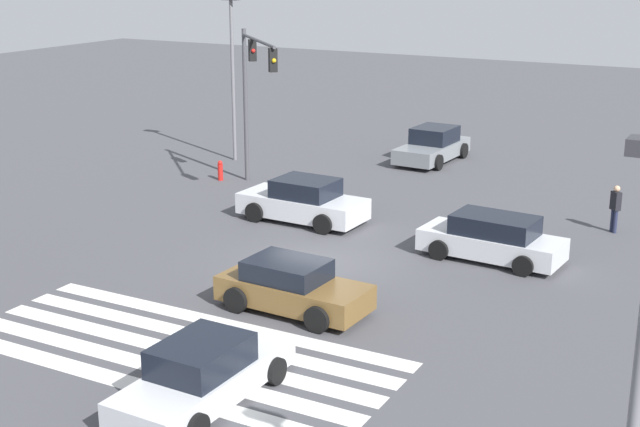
{
  "coord_description": "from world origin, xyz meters",
  "views": [
    {
      "loc": [
        12.57,
        -23.12,
        9.35
      ],
      "look_at": [
        0.0,
        0.0,
        1.6
      ],
      "focal_mm": 50.0,
      "sensor_mm": 36.0,
      "label": 1
    }
  ],
  "objects_px": {
    "car_3": "(292,287)",
    "street_light_pole_a": "(639,372)",
    "car_6": "(492,239)",
    "car_4": "(204,374)",
    "street_light_pole_b": "(232,63)",
    "car_5": "(433,146)",
    "fire_hydrant": "(220,170)",
    "car_2": "(303,202)",
    "traffic_signal_mast": "(253,79)",
    "pedestrian": "(615,206)"
  },
  "relations": [
    {
      "from": "pedestrian",
      "to": "car_3",
      "type": "bearing_deg",
      "value": 15.64
    },
    {
      "from": "car_3",
      "to": "street_light_pole_b",
      "type": "xyz_separation_m",
      "value": [
        -11.52,
        14.45,
        3.85
      ]
    },
    {
      "from": "traffic_signal_mast",
      "to": "car_6",
      "type": "height_order",
      "value": "traffic_signal_mast"
    },
    {
      "from": "street_light_pole_b",
      "to": "traffic_signal_mast",
      "type": "bearing_deg",
      "value": -47.59
    },
    {
      "from": "car_5",
      "to": "street_light_pole_a",
      "type": "height_order",
      "value": "street_light_pole_a"
    },
    {
      "from": "car_5",
      "to": "street_light_pole_b",
      "type": "xyz_separation_m",
      "value": [
        -8.2,
        -4.15,
        3.8
      ]
    },
    {
      "from": "fire_hydrant",
      "to": "car_2",
      "type": "bearing_deg",
      "value": -30.19
    },
    {
      "from": "car_4",
      "to": "car_5",
      "type": "bearing_deg",
      "value": 11.41
    },
    {
      "from": "car_6",
      "to": "car_4",
      "type": "bearing_deg",
      "value": 82.0
    },
    {
      "from": "car_5",
      "to": "car_6",
      "type": "bearing_deg",
      "value": 32.32
    },
    {
      "from": "car_2",
      "to": "street_light_pole_a",
      "type": "distance_m",
      "value": 21.71
    },
    {
      "from": "traffic_signal_mast",
      "to": "fire_hydrant",
      "type": "distance_m",
      "value": 4.62
    },
    {
      "from": "traffic_signal_mast",
      "to": "car_5",
      "type": "bearing_deg",
      "value": 106.2
    },
    {
      "from": "street_light_pole_a",
      "to": "fire_hydrant",
      "type": "xyz_separation_m",
      "value": [
        -19.98,
        19.75,
        -4.01
      ]
    },
    {
      "from": "car_4",
      "to": "street_light_pole_b",
      "type": "relative_size",
      "value": 0.63
    },
    {
      "from": "car_4",
      "to": "car_6",
      "type": "height_order",
      "value": "car_6"
    },
    {
      "from": "car_2",
      "to": "car_4",
      "type": "xyz_separation_m",
      "value": [
        4.75,
        -12.71,
        -0.08
      ]
    },
    {
      "from": "car_2",
      "to": "car_4",
      "type": "bearing_deg",
      "value": 112.65
    },
    {
      "from": "car_6",
      "to": "street_light_pole_a",
      "type": "height_order",
      "value": "street_light_pole_a"
    },
    {
      "from": "street_light_pole_a",
      "to": "car_6",
      "type": "bearing_deg",
      "value": 113.32
    },
    {
      "from": "car_3",
      "to": "street_light_pole_a",
      "type": "xyz_separation_m",
      "value": [
        10.08,
        -8.83,
        3.76
      ]
    },
    {
      "from": "car_4",
      "to": "street_light_pole_b",
      "type": "xyz_separation_m",
      "value": [
        -12.42,
        19.76,
        3.87
      ]
    },
    {
      "from": "car_2",
      "to": "car_5",
      "type": "xyz_separation_m",
      "value": [
        0.53,
        11.19,
        -0.01
      ]
    },
    {
      "from": "street_light_pole_b",
      "to": "fire_hydrant",
      "type": "distance_m",
      "value": 5.64
    },
    {
      "from": "traffic_signal_mast",
      "to": "street_light_pole_b",
      "type": "bearing_deg",
      "value": 177.41
    },
    {
      "from": "car_3",
      "to": "car_5",
      "type": "xyz_separation_m",
      "value": [
        -3.32,
        18.59,
        0.04
      ]
    },
    {
      "from": "traffic_signal_mast",
      "to": "car_4",
      "type": "distance_m",
      "value": 18.39
    },
    {
      "from": "car_4",
      "to": "street_light_pole_b",
      "type": "height_order",
      "value": "street_light_pole_b"
    },
    {
      "from": "car_6",
      "to": "fire_hydrant",
      "type": "height_order",
      "value": "car_6"
    },
    {
      "from": "fire_hydrant",
      "to": "car_6",
      "type": "bearing_deg",
      "value": -18.04
    },
    {
      "from": "car_4",
      "to": "car_5",
      "type": "xyz_separation_m",
      "value": [
        -4.22,
        23.91,
        0.07
      ]
    },
    {
      "from": "car_3",
      "to": "car_5",
      "type": "bearing_deg",
      "value": 102.84
    },
    {
      "from": "street_light_pole_a",
      "to": "street_light_pole_b",
      "type": "height_order",
      "value": "street_light_pole_b"
    },
    {
      "from": "traffic_signal_mast",
      "to": "car_4",
      "type": "bearing_deg",
      "value": -15.95
    },
    {
      "from": "car_4",
      "to": "fire_hydrant",
      "type": "distance_m",
      "value": 19.5
    },
    {
      "from": "car_4",
      "to": "street_light_pole_a",
      "type": "relative_size",
      "value": 0.64
    },
    {
      "from": "car_2",
      "to": "fire_hydrant",
      "type": "bearing_deg",
      "value": -28.05
    },
    {
      "from": "car_3",
      "to": "street_light_pole_b",
      "type": "bearing_deg",
      "value": 131.3
    },
    {
      "from": "traffic_signal_mast",
      "to": "fire_hydrant",
      "type": "relative_size",
      "value": 7.38
    },
    {
      "from": "traffic_signal_mast",
      "to": "fire_hydrant",
      "type": "bearing_deg",
      "value": -149.06
    },
    {
      "from": "car_3",
      "to": "car_6",
      "type": "height_order",
      "value": "car_6"
    },
    {
      "from": "street_light_pole_a",
      "to": "street_light_pole_b",
      "type": "xyz_separation_m",
      "value": [
        -21.6,
        23.28,
        0.09
      ]
    },
    {
      "from": "car_4",
      "to": "street_light_pole_a",
      "type": "bearing_deg",
      "value": -109.56
    },
    {
      "from": "car_3",
      "to": "car_5",
      "type": "height_order",
      "value": "car_5"
    },
    {
      "from": "car_4",
      "to": "fire_hydrant",
      "type": "xyz_separation_m",
      "value": [
        -10.81,
        16.23,
        -0.22
      ]
    },
    {
      "from": "car_5",
      "to": "traffic_signal_mast",
      "type": "bearing_deg",
      "value": -25.83
    },
    {
      "from": "car_2",
      "to": "car_3",
      "type": "distance_m",
      "value": 8.34
    },
    {
      "from": "car_4",
      "to": "car_6",
      "type": "bearing_deg",
      "value": -10.65
    },
    {
      "from": "car_2",
      "to": "car_4",
      "type": "distance_m",
      "value": 13.57
    },
    {
      "from": "car_3",
      "to": "pedestrian",
      "type": "height_order",
      "value": "pedestrian"
    }
  ]
}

